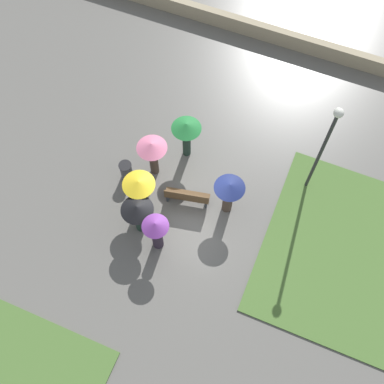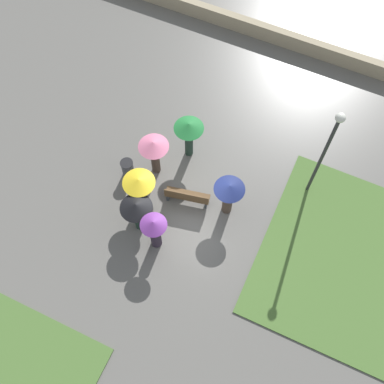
{
  "view_description": "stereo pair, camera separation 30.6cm",
  "coord_description": "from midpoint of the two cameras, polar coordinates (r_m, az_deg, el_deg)",
  "views": [
    {
      "loc": [
        -2.76,
        6.84,
        16.34
      ],
      "look_at": [
        0.21,
        -0.31,
        1.0
      ],
      "focal_mm": 45.0,
      "sensor_mm": 36.0,
      "label": 1
    },
    {
      "loc": [
        -3.04,
        6.72,
        16.34
      ],
      "look_at": [
        0.21,
        -0.31,
        1.0
      ],
      "focal_mm": 45.0,
      "sensor_mm": 36.0,
      "label": 2
    }
  ],
  "objects": [
    {
      "name": "crowd_person_purple",
      "position": [
        16.37,
        -3.94,
        -4.5
      ],
      "size": [
        0.92,
        0.92,
        1.9
      ],
      "rotation": [
        0.0,
        0.0,
        2.77
      ],
      "color": "#2D2333",
      "rests_on": "ground_plane"
    },
    {
      "name": "crowd_person_yellow",
      "position": [
        17.01,
        -5.7,
        0.61
      ],
      "size": [
        1.16,
        1.16,
        1.85
      ],
      "rotation": [
        0.0,
        0.0,
        3.25
      ],
      "color": "black",
      "rests_on": "ground_plane"
    },
    {
      "name": "crowd_person_pink",
      "position": [
        17.53,
        -4.03,
        5.05
      ],
      "size": [
        1.12,
        1.12,
        1.96
      ],
      "rotation": [
        0.0,
        0.0,
        5.38
      ],
      "color": "#47382D",
      "rests_on": "ground_plane"
    },
    {
      "name": "parapet_wall",
      "position": [
        22.83,
        10.86,
        17.58
      ],
      "size": [
        45.0,
        0.35,
        0.74
      ],
      "color": "tan",
      "rests_on": "ground_plane"
    },
    {
      "name": "crowd_person_black",
      "position": [
        16.6,
        -6.03,
        -2.16
      ],
      "size": [
        1.14,
        1.14,
        1.79
      ],
      "rotation": [
        0.0,
        0.0,
        1.37
      ],
      "color": "#1E3328",
      "rests_on": "ground_plane"
    },
    {
      "name": "crowd_person_navy",
      "position": [
        16.84,
        4.9,
        -0.15
      ],
      "size": [
        1.1,
        1.1,
        1.89
      ],
      "rotation": [
        0.0,
        0.0,
        5.68
      ],
      "color": "#47382D",
      "rests_on": "ground_plane"
    },
    {
      "name": "lawn_patch_near",
      "position": [
        18.2,
        19.76,
        -8.24
      ],
      "size": [
        6.92,
        6.78,
        0.06
      ],
      "color": "#4C7033",
      "rests_on": "ground_plane"
    },
    {
      "name": "crowd_person_green",
      "position": [
        17.86,
        0.12,
        7.25
      ],
      "size": [
        1.12,
        1.12,
        1.99
      ],
      "rotation": [
        0.0,
        0.0,
        0.99
      ],
      "color": "#1E3328",
      "rests_on": "ground_plane"
    },
    {
      "name": "trash_bin",
      "position": [
        18.43,
        -7.15,
        2.77
      ],
      "size": [
        0.49,
        0.49,
        0.86
      ],
      "color": "#4C4C51",
      "rests_on": "ground_plane"
    },
    {
      "name": "park_bench",
      "position": [
        17.7,
        -0.09,
        -0.55
      ],
      "size": [
        1.71,
        0.75,
        0.9
      ],
      "rotation": [
        0.0,
        0.0,
        0.21
      ],
      "color": "brown",
      "rests_on": "ground_plane"
    },
    {
      "name": "lamp_post",
      "position": [
        16.34,
        16.22,
        5.19
      ],
      "size": [
        0.32,
        0.32,
        4.81
      ],
      "color": "#2D2D30",
      "rests_on": "ground_plane"
    },
    {
      "name": "ground_plane",
      "position": [
        17.93,
        0.68,
        -2.5
      ],
      "size": [
        90.0,
        90.0,
        0.0
      ],
      "primitive_type": "plane",
      "color": "#66635E"
    }
  ]
}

